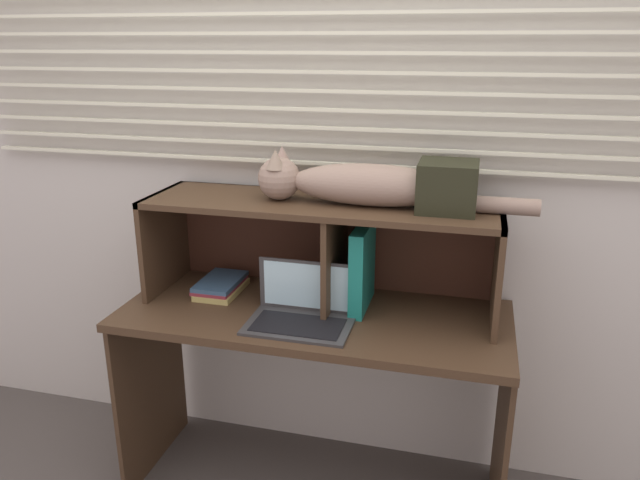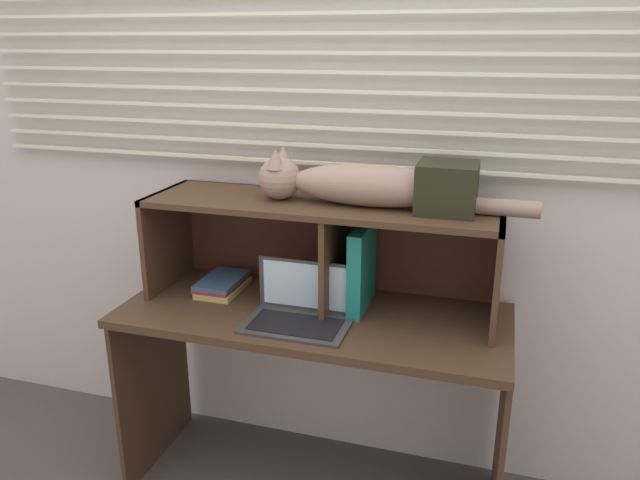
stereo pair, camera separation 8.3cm
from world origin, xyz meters
name	(u,v)px [view 2 (the right image)]	position (x,y,z in m)	size (l,w,h in m)	color
back_panel_with_blinds	(338,155)	(0.00, 0.55, 1.26)	(4.40, 0.08, 2.50)	beige
desk	(313,350)	(0.00, 0.23, 0.60)	(1.38, 0.57, 0.75)	#412E1D
hutch_shelf_unit	(324,229)	(0.01, 0.35, 1.02)	(1.25, 0.36, 0.38)	#412E1D
cat	(356,184)	(0.13, 0.32, 1.21)	(0.95, 0.16, 0.18)	gray
laptop	(300,311)	(-0.02, 0.14, 0.79)	(0.35, 0.23, 0.19)	#373737
binder_upright	(362,268)	(0.16, 0.32, 0.91)	(0.05, 0.26, 0.30)	#187C6E
book_stack	(223,284)	(-0.39, 0.31, 0.78)	(0.15, 0.23, 0.05)	tan
storage_box	(447,188)	(0.43, 0.32, 1.22)	(0.19, 0.19, 0.16)	black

